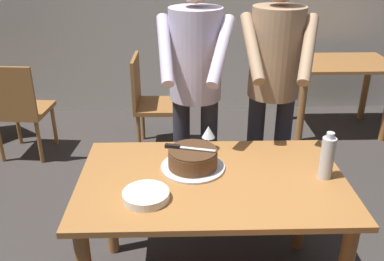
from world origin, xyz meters
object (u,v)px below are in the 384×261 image
person_cutting_cake (195,79)px  background_chair_0 (19,107)px  plate_stack (146,195)px  cake_knife (179,147)px  main_dining_table (212,198)px  cake_on_platter (193,159)px  person_standing_beside (274,77)px  background_table (339,77)px  wine_glass_near (208,133)px  background_chair_1 (151,100)px  water_bottle (327,157)px

person_cutting_cake → background_chair_0: (-1.53, 1.04, -0.58)m
plate_stack → background_chair_0: size_ratio=0.24×
cake_knife → person_cutting_cake: person_cutting_cake is taller
main_dining_table → cake_knife: bearing=143.3°
cake_on_platter → person_standing_beside: bearing=46.7°
background_table → person_cutting_cake: bearing=-134.0°
person_standing_beside → wine_glass_near: bearing=-142.1°
cake_knife → plate_stack: size_ratio=1.21×
cake_on_platter → background_chair_1: 1.78m
cake_knife → background_table: bearing=52.1°
background_chair_0 → person_standing_beside: bearing=-26.5°
cake_on_platter → wine_glass_near: (0.09, 0.22, 0.05)m
water_bottle → cake_on_platter: bearing=170.7°
cake_knife → wine_glass_near: bearing=51.4°
main_dining_table → background_table: bearing=56.6°
cake_on_platter → water_bottle: water_bottle is taller
main_dining_table → background_chair_1: bearing=103.4°
plate_stack → background_chair_0: 2.26m
cake_on_platter → water_bottle: size_ratio=1.36×
background_table → background_chair_0: bearing=-170.3°
main_dining_table → plate_stack: bearing=-150.9°
person_standing_beside → water_bottle: bearing=-77.6°
person_standing_beside → person_cutting_cake: bearing=-176.5°
person_standing_beside → background_chair_0: 2.33m
background_chair_1 → plate_stack: bearing=-86.8°
background_chair_0 → plate_stack: bearing=-55.5°
cake_on_platter → background_chair_0: (-1.50, 1.56, -0.31)m
person_standing_beside → background_chair_1: 1.56m
cake_knife → wine_glass_near: (0.16, 0.20, -0.01)m
wine_glass_near → background_chair_0: bearing=139.7°
water_bottle → person_standing_beside: size_ratio=0.15×
cake_on_platter → person_cutting_cake: person_cutting_cake is taller
water_bottle → person_cutting_cake: 0.93m
main_dining_table → person_standing_beside: size_ratio=0.79×
plate_stack → person_standing_beside: person_standing_beside is taller
background_table → background_chair_0: size_ratio=1.11×
plate_stack → background_chair_0: background_chair_0 is taller
background_chair_0 → background_chair_1: same height
plate_stack → water_bottle: 0.92m
cake_knife → background_chair_0: size_ratio=0.30×
plate_stack → cake_knife: bearing=62.4°
main_dining_table → plate_stack: size_ratio=6.17×
cake_on_platter → water_bottle: 0.68m
plate_stack → background_chair_1: (-0.11, 2.00, -0.28)m
cake_on_platter → background_chair_1: bearing=101.2°
cake_knife → plate_stack: cake_knife is taller
plate_stack → person_cutting_cake: person_cutting_cake is taller
cake_knife → plate_stack: bearing=-117.6°
cake_knife → plate_stack: 0.35m
main_dining_table → cake_on_platter: size_ratio=3.99×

